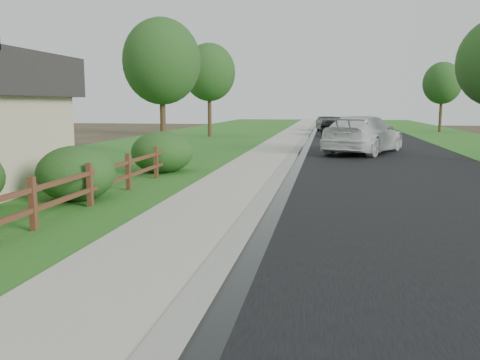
# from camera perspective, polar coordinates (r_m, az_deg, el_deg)

# --- Properties ---
(road) EXTENTS (8.00, 90.00, 0.02)m
(road) POSITION_cam_1_polar(r_m,az_deg,el_deg) (38.78, 13.64, 4.61)
(road) COLOR black
(road) RESTS_ON ground
(curb) EXTENTS (0.40, 90.00, 0.12)m
(curb) POSITION_cam_1_polar(r_m,az_deg,el_deg) (38.72, 7.41, 4.84)
(curb) COLOR gray
(curb) RESTS_ON ground
(wet_gutter) EXTENTS (0.50, 90.00, 0.00)m
(wet_gutter) POSITION_cam_1_polar(r_m,az_deg,el_deg) (38.71, 7.93, 4.77)
(wet_gutter) COLOR black
(wet_gutter) RESTS_ON road
(sidewalk) EXTENTS (2.20, 90.00, 0.10)m
(sidewalk) POSITION_cam_1_polar(r_m,az_deg,el_deg) (38.79, 5.48, 4.87)
(sidewalk) COLOR #ADA496
(sidewalk) RESTS_ON ground
(grass_strip) EXTENTS (1.60, 90.00, 0.06)m
(grass_strip) POSITION_cam_1_polar(r_m,az_deg,el_deg) (38.98, 2.69, 4.88)
(grass_strip) COLOR #19571D
(grass_strip) RESTS_ON ground
(lawn_near) EXTENTS (9.00, 90.00, 0.04)m
(lawn_near) POSITION_cam_1_polar(r_m,az_deg,el_deg) (39.95, -4.76, 4.94)
(lawn_near) COLOR #19571D
(lawn_near) RESTS_ON ground
(verge_far) EXTENTS (6.00, 90.00, 0.04)m
(verge_far) POSITION_cam_1_polar(r_m,az_deg,el_deg) (39.84, 23.61, 4.25)
(verge_far) COLOR #19571D
(verge_far) RESTS_ON ground
(ranch_fence) EXTENTS (0.12, 16.92, 1.10)m
(ranch_fence) POSITION_cam_1_polar(r_m,az_deg,el_deg) (11.61, -19.13, -1.20)
(ranch_fence) COLOR #542F1C
(ranch_fence) RESTS_ON ground
(white_suv) EXTENTS (4.91, 7.03, 1.89)m
(white_suv) POSITION_cam_1_polar(r_m,az_deg,el_deg) (26.58, 13.68, 4.99)
(white_suv) COLOR white
(white_suv) RESTS_ON road
(dark_car_mid) EXTENTS (3.20, 5.10, 1.62)m
(dark_car_mid) POSITION_cam_1_polar(r_m,az_deg,el_deg) (40.65, 11.08, 6.01)
(dark_car_mid) COLOR black
(dark_car_mid) RESTS_ON road
(dark_car_far) EXTENTS (2.27, 4.32, 1.35)m
(dark_car_far) POSITION_cam_1_polar(r_m,az_deg,el_deg) (47.18, 9.82, 6.21)
(dark_car_far) COLOR black
(dark_car_far) RESTS_ON road
(shrub_c) EXTENTS (2.52, 2.52, 1.44)m
(shrub_c) POSITION_cam_1_polar(r_m,az_deg,el_deg) (13.69, -17.92, 0.70)
(shrub_c) COLOR #1B4217
(shrub_c) RESTS_ON ground
(shrub_d) EXTENTS (2.88, 2.88, 1.53)m
(shrub_d) POSITION_cam_1_polar(r_m,az_deg,el_deg) (18.60, -8.74, 3.10)
(shrub_d) COLOR #1B4217
(shrub_d) RESTS_ON ground
(tree_near_left) EXTENTS (3.65, 3.65, 6.47)m
(tree_near_left) POSITION_cam_1_polar(r_m,az_deg,el_deg) (24.61, -8.79, 13.00)
(tree_near_left) COLOR #3B2618
(tree_near_left) RESTS_ON ground
(tree_mid_left) EXTENTS (3.93, 3.93, 7.03)m
(tree_mid_left) POSITION_cam_1_polar(r_m,az_deg,el_deg) (39.03, -3.47, 11.97)
(tree_mid_left) COLOR #3B2618
(tree_mid_left) RESTS_ON ground
(tree_far_right) EXTENTS (3.35, 3.35, 6.18)m
(tree_far_right) POSITION_cam_1_polar(r_m,az_deg,el_deg) (48.90, 21.76, 10.06)
(tree_far_right) COLOR #3B2618
(tree_far_right) RESTS_ON ground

